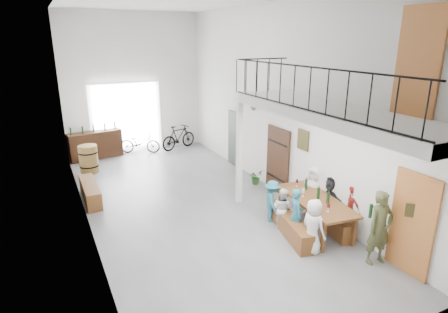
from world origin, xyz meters
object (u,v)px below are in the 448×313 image
tasting_table (315,202)px  bicycle_near (140,143)px  host_standing (380,228)px  oak_barrel (89,159)px  bench_inner (289,225)px  serving_counter (95,145)px  side_bench (90,192)px

tasting_table → bicycle_near: (-2.21, 8.21, -0.28)m
host_standing → bicycle_near: bearing=109.5°
tasting_table → oak_barrel: bearing=130.8°
bench_inner → oak_barrel: 7.65m
serving_counter → bicycle_near: 1.73m
host_standing → oak_barrel: bearing=124.3°
serving_counter → bicycle_near: bearing=-13.3°
tasting_table → host_standing: size_ratio=1.53×
side_bench → bicycle_near: bicycle_near is taller
side_bench → oak_barrel: oak_barrel is taller
bicycle_near → tasting_table: bearing=-138.0°
tasting_table → side_bench: size_ratio=1.35×
serving_counter → bicycle_near: size_ratio=1.24×
oak_barrel → serving_counter: 1.64m
bench_inner → side_bench: bearing=146.7°
bench_inner → bicycle_near: size_ratio=1.25×
bench_inner → host_standing: size_ratio=1.27×
side_bench → host_standing: host_standing is taller
bench_inner → serving_counter: size_ratio=1.01×
bench_inner → oak_barrel: size_ratio=2.11×
bench_inner → oak_barrel: oak_barrel is taller
oak_barrel → serving_counter: serving_counter is taller
host_standing → bicycle_near: size_ratio=0.99×
oak_barrel → bicycle_near: (2.18, 1.47, -0.06)m
side_bench → bicycle_near: (2.49, 3.98, 0.17)m
bench_inner → host_standing: bearing=-49.3°
side_bench → serving_counter: bearing=79.4°
serving_counter → host_standing: host_standing is taller
serving_counter → oak_barrel: bearing=-116.0°
oak_barrel → host_standing: 9.66m
side_bench → bicycle_near: bearing=58.0°
bench_inner → serving_counter: bearing=124.4°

